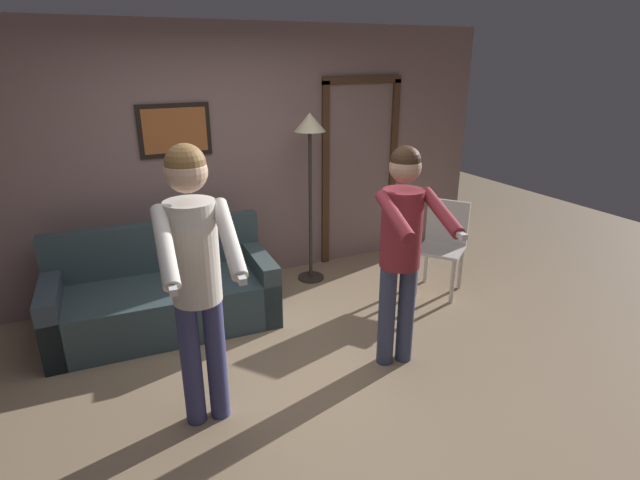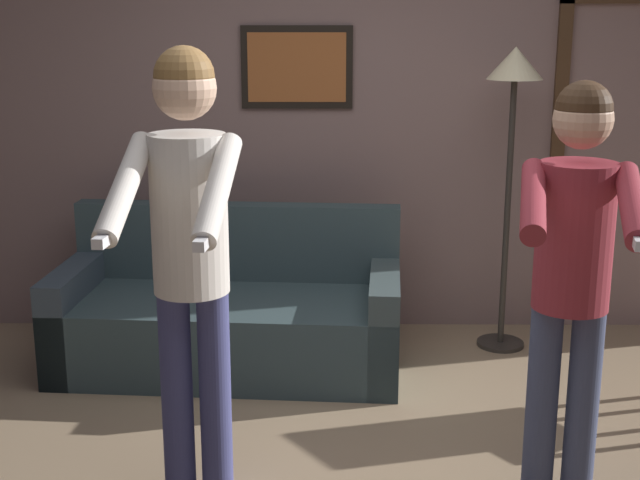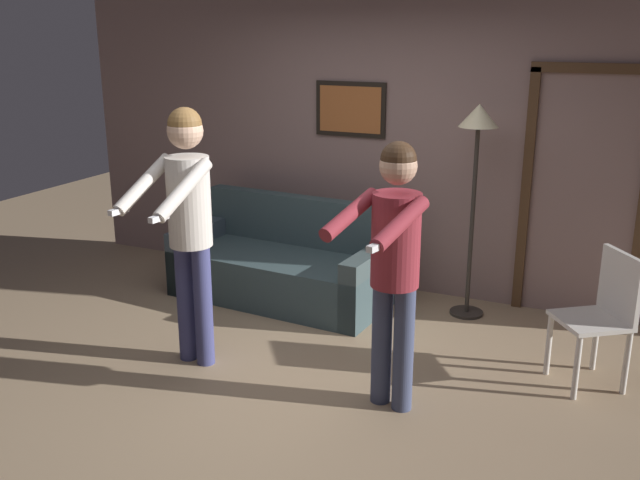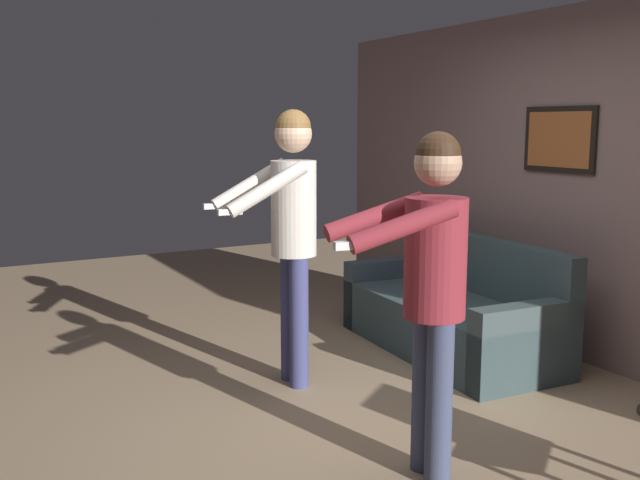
% 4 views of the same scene
% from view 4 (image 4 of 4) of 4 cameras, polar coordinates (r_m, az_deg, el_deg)
% --- Properties ---
extents(ground_plane, '(12.00, 12.00, 0.00)m').
position_cam_4_polar(ground_plane, '(4.43, 3.20, -13.94)').
color(ground_plane, tan).
extents(back_wall_assembly, '(6.40, 0.10, 2.60)m').
position_cam_4_polar(back_wall_assembly, '(5.44, 21.70, 3.93)').
color(back_wall_assembly, gray).
rests_on(back_wall_assembly, ground_plane).
extents(couch, '(1.96, 0.98, 0.87)m').
position_cam_4_polar(couch, '(5.64, 10.61, -5.99)').
color(couch, '#394C4F').
rests_on(couch, ground_plane).
extents(person_standing_left, '(0.48, 0.73, 1.84)m').
position_cam_4_polar(person_standing_left, '(4.69, -2.34, 1.77)').
color(person_standing_left, '#3D4175').
rests_on(person_standing_left, ground_plane).
extents(person_standing_right, '(0.53, 0.74, 1.71)m').
position_cam_4_polar(person_standing_right, '(3.45, 8.90, -2.61)').
color(person_standing_right, '#3F4766').
rests_on(person_standing_right, ground_plane).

